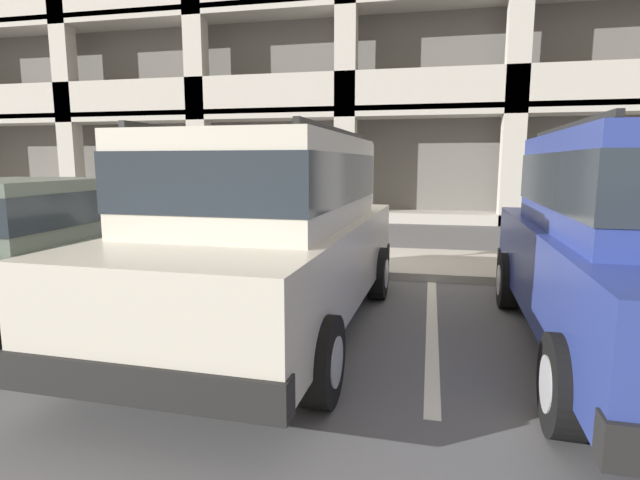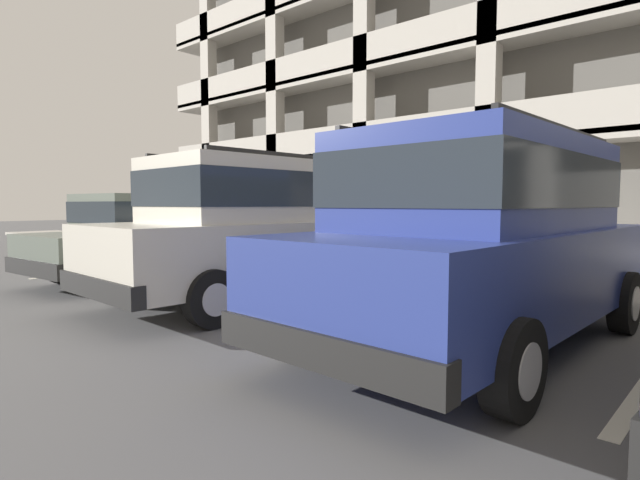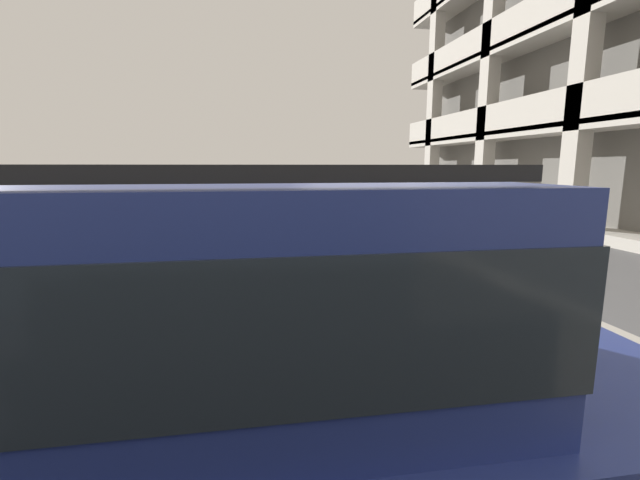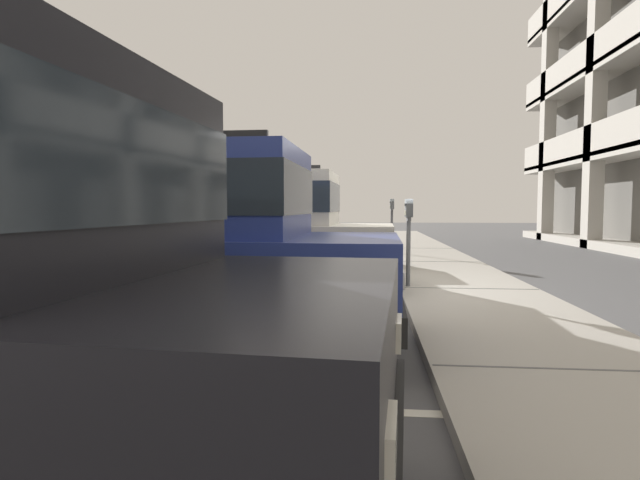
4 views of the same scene
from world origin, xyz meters
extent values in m
cube|color=#565659|center=(0.00, 0.00, -0.05)|extent=(80.00, 80.00, 0.10)
cube|color=#ADA89E|center=(0.00, 1.30, 0.06)|extent=(40.00, 2.20, 0.12)
cube|color=#606060|center=(-8.00, 1.30, 0.12)|extent=(0.03, 2.16, 0.00)
cube|color=#606060|center=(-4.00, 1.30, 0.12)|extent=(0.03, 2.16, 0.00)
cube|color=#606060|center=(0.00, 1.30, 0.12)|extent=(0.03, 2.16, 0.00)
cube|color=silver|center=(-4.70, -1.40, 0.00)|extent=(0.12, 4.80, 0.01)
cube|color=silver|center=(-1.57, -1.40, 0.00)|extent=(0.12, 4.80, 0.01)
cube|color=silver|center=(1.57, -1.40, 0.00)|extent=(0.12, 4.80, 0.01)
cube|color=beige|center=(-0.06, -2.25, 0.73)|extent=(1.99, 4.76, 0.80)
cube|color=beige|center=(-0.06, -2.30, 1.55)|extent=(1.71, 2.97, 0.84)
cube|color=#232B33|center=(-0.06, -2.30, 1.57)|extent=(1.74, 2.99, 0.46)
cube|color=black|center=(0.02, 0.05, 0.45)|extent=(1.88, 0.22, 0.24)
cube|color=black|center=(-0.13, -4.56, 0.45)|extent=(1.88, 0.22, 0.24)
cube|color=silver|center=(0.59, 0.09, 0.81)|extent=(0.24, 0.04, 0.14)
cube|color=silver|center=(-0.55, 0.12, 0.81)|extent=(0.24, 0.04, 0.14)
cylinder|color=black|center=(0.89, -0.83, 0.33)|extent=(0.22, 0.67, 0.66)
cylinder|color=#B2B2B7|center=(0.89, -0.83, 0.33)|extent=(0.23, 0.37, 0.36)
cylinder|color=black|center=(-0.91, -0.77, 0.33)|extent=(0.22, 0.67, 0.66)
cylinder|color=#B2B2B7|center=(-0.91, -0.77, 0.33)|extent=(0.23, 0.37, 0.36)
cylinder|color=black|center=(0.79, -3.74, 0.33)|extent=(0.22, 0.67, 0.66)
cylinder|color=#B2B2B7|center=(0.79, -3.74, 0.33)|extent=(0.23, 0.37, 0.36)
cylinder|color=black|center=(-1.01, -3.68, 0.33)|extent=(0.22, 0.67, 0.66)
cylinder|color=#B2B2B7|center=(-1.01, -3.68, 0.33)|extent=(0.23, 0.37, 0.36)
cube|color=black|center=(0.63, -2.33, 2.01)|extent=(0.14, 2.62, 0.05)
cube|color=black|center=(-0.75, -2.28, 2.01)|extent=(0.14, 2.62, 0.05)
cube|color=#5B665B|center=(-2.93, -2.18, 0.60)|extent=(2.04, 4.52, 0.60)
cube|color=#5B665B|center=(-2.91, -2.48, 1.22)|extent=(1.65, 2.09, 0.64)
cube|color=#232B33|center=(-2.91, -2.48, 1.24)|extent=(1.67, 2.12, 0.35)
cube|color=black|center=(-3.10, -0.03, 0.42)|extent=(1.74, 0.30, 0.24)
cube|color=black|center=(-2.76, -4.33, 0.42)|extent=(1.74, 0.30, 0.24)
cube|color=silver|center=(-2.58, 0.07, 0.66)|extent=(0.24, 0.05, 0.14)
cube|color=silver|center=(-3.63, -0.02, 0.66)|extent=(0.24, 0.05, 0.14)
cylinder|color=black|center=(-2.21, -0.75, 0.30)|extent=(0.21, 0.61, 0.60)
cylinder|color=#B2B2B7|center=(-2.21, -0.75, 0.30)|extent=(0.21, 0.34, 0.33)
cylinder|color=black|center=(-3.87, -0.88, 0.30)|extent=(0.21, 0.61, 0.60)
cylinder|color=#B2B2B7|center=(-3.87, -0.88, 0.30)|extent=(0.21, 0.34, 0.33)
cylinder|color=black|center=(-1.99, -3.47, 0.30)|extent=(0.21, 0.61, 0.60)
cylinder|color=#B2B2B7|center=(-1.99, -3.47, 0.30)|extent=(0.21, 0.34, 0.33)
cylinder|color=black|center=(-3.65, -3.60, 0.30)|extent=(0.21, 0.61, 0.60)
cylinder|color=#B2B2B7|center=(-3.65, -3.60, 0.30)|extent=(0.21, 0.34, 0.33)
cube|color=navy|center=(3.30, -2.37, 0.73)|extent=(1.97, 4.75, 0.80)
cube|color=navy|center=(3.30, -2.42, 1.55)|extent=(1.70, 2.96, 0.84)
cube|color=#232B33|center=(3.30, -2.42, 1.57)|extent=(1.72, 2.98, 0.46)
cube|color=black|center=(3.36, -0.06, 0.45)|extent=(1.88, 0.21, 0.24)
cube|color=silver|center=(2.79, 0.00, 0.81)|extent=(0.24, 0.04, 0.14)
cylinder|color=black|center=(2.44, -0.89, 0.33)|extent=(0.22, 0.67, 0.66)
cylinder|color=#B2B2B7|center=(2.44, -0.89, 0.33)|extent=(0.23, 0.37, 0.36)
cube|color=black|center=(3.99, -2.44, 2.01)|extent=(0.12, 2.62, 0.05)
cube|color=black|center=(2.61, -2.40, 2.01)|extent=(0.12, 2.62, 0.05)
cylinder|color=#595B60|center=(-0.14, 0.35, 0.66)|extent=(0.07, 0.07, 1.07)
cube|color=#595B60|center=(-0.14, 0.35, 1.22)|extent=(0.28, 0.06, 0.06)
cube|color=#424447|center=(-0.24, 0.35, 1.36)|extent=(0.15, 0.11, 0.22)
cylinder|color=#8C99A3|center=(-0.24, 0.35, 1.47)|extent=(0.15, 0.11, 0.15)
cube|color=#B7B293|center=(-0.24, 0.29, 1.32)|extent=(0.08, 0.01, 0.08)
cube|color=#424447|center=(-0.04, 0.35, 1.36)|extent=(0.15, 0.11, 0.22)
cylinder|color=#8C99A3|center=(-0.04, 0.35, 1.47)|extent=(0.15, 0.11, 0.15)
cube|color=#B7B293|center=(-0.04, 0.29, 1.32)|extent=(0.08, 0.01, 0.08)
cylinder|color=#47474C|center=(-6.40, 0.38, 0.71)|extent=(0.07, 0.07, 1.19)
cube|color=#47474C|center=(-6.40, 0.38, 1.34)|extent=(0.28, 0.06, 0.06)
cube|color=#515459|center=(-6.50, 0.38, 1.48)|extent=(0.15, 0.11, 0.22)
cylinder|color=#8C99A3|center=(-6.50, 0.38, 1.59)|extent=(0.15, 0.11, 0.15)
cube|color=#B7B293|center=(-6.50, 0.32, 1.44)|extent=(0.08, 0.01, 0.08)
cube|color=#515459|center=(-6.30, 0.38, 1.48)|extent=(0.15, 0.11, 0.22)
cylinder|color=#8C99A3|center=(-6.30, 0.38, 1.59)|extent=(0.15, 0.11, 0.15)
cube|color=#B7B293|center=(-6.30, 0.32, 1.44)|extent=(0.08, 0.01, 0.08)
cube|color=#B7B2A8|center=(-14.65, 7.44, 6.00)|extent=(0.60, 0.50, 12.00)
cube|color=#B7B2A8|center=(-10.08, 7.44, 6.00)|extent=(0.60, 0.50, 12.00)
cube|color=#B7B2A8|center=(-5.51, 7.44, 6.00)|extent=(0.60, 0.50, 12.00)
camera|label=1|loc=(1.50, -7.02, 1.72)|focal=28.00mm
camera|label=2|loc=(5.31, -6.99, 1.37)|focal=28.00mm
camera|label=3|loc=(5.19, -2.03, 2.03)|focal=24.00mm
camera|label=4|loc=(8.06, -0.31, 1.40)|focal=28.00mm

